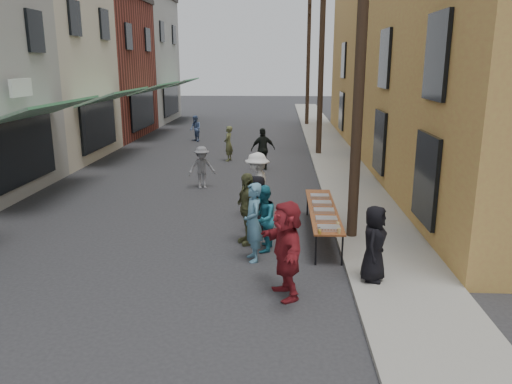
# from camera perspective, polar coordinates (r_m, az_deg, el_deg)

# --- Properties ---
(ground) EXTENTS (120.00, 120.00, 0.00)m
(ground) POSITION_cam_1_polar(r_m,az_deg,el_deg) (10.42, -11.30, -10.47)
(ground) COLOR #28282B
(ground) RESTS_ON ground
(sidewalk) EXTENTS (2.20, 60.00, 0.10)m
(sidewalk) POSITION_cam_1_polar(r_m,az_deg,el_deg) (24.65, 8.76, 4.30)
(sidewalk) COLOR gray
(sidewalk) RESTS_ON ground
(storefront_row) EXTENTS (8.00, 37.00, 9.00)m
(storefront_row) POSITION_cam_1_polar(r_m,az_deg,el_deg) (27.14, -25.12, 12.72)
(storefront_row) COLOR maroon
(storefront_row) RESTS_ON ground
(building_ochre) EXTENTS (10.00, 28.00, 10.00)m
(building_ochre) POSITION_cam_1_polar(r_m,az_deg,el_deg) (24.70, 24.19, 14.81)
(building_ochre) COLOR #BB7D42
(building_ochre) RESTS_ON ground
(utility_pole_near) EXTENTS (0.26, 0.26, 9.00)m
(utility_pole_near) POSITION_cam_1_polar(r_m,az_deg,el_deg) (12.27, 11.86, 14.92)
(utility_pole_near) COLOR #2D2116
(utility_pole_near) RESTS_ON ground
(utility_pole_mid) EXTENTS (0.26, 0.26, 9.00)m
(utility_pole_mid) POSITION_cam_1_polar(r_m,az_deg,el_deg) (24.21, 7.48, 14.76)
(utility_pole_mid) COLOR #2D2116
(utility_pole_mid) RESTS_ON ground
(utility_pole_far) EXTENTS (0.26, 0.26, 9.00)m
(utility_pole_far) POSITION_cam_1_polar(r_m,az_deg,el_deg) (36.18, 5.99, 14.69)
(utility_pole_far) COLOR #2D2116
(utility_pole_far) RESTS_ON ground
(serving_table) EXTENTS (0.70, 4.00, 0.75)m
(serving_table) POSITION_cam_1_polar(r_m,az_deg,el_deg) (12.84, 7.65, -2.08)
(serving_table) COLOR brown
(serving_table) RESTS_ON ground
(catering_tray_sausage) EXTENTS (0.50, 0.33, 0.08)m
(catering_tray_sausage) POSITION_cam_1_polar(r_m,az_deg,el_deg) (11.25, 8.32, -4.10)
(catering_tray_sausage) COLOR maroon
(catering_tray_sausage) RESTS_ON serving_table
(catering_tray_foil_b) EXTENTS (0.50, 0.33, 0.08)m
(catering_tray_foil_b) POSITION_cam_1_polar(r_m,az_deg,el_deg) (11.86, 8.04, -3.10)
(catering_tray_foil_b) COLOR #B2B2B7
(catering_tray_foil_b) RESTS_ON serving_table
(catering_tray_buns) EXTENTS (0.50, 0.33, 0.08)m
(catering_tray_buns) POSITION_cam_1_polar(r_m,az_deg,el_deg) (12.53, 7.77, -2.13)
(catering_tray_buns) COLOR tan
(catering_tray_buns) RESTS_ON serving_table
(catering_tray_foil_d) EXTENTS (0.50, 0.33, 0.08)m
(catering_tray_foil_d) POSITION_cam_1_polar(r_m,az_deg,el_deg) (13.20, 7.52, -1.26)
(catering_tray_foil_d) COLOR #B2B2B7
(catering_tray_foil_d) RESTS_ON serving_table
(catering_tray_buns_end) EXTENTS (0.50, 0.33, 0.08)m
(catering_tray_buns_end) POSITION_cam_1_polar(r_m,az_deg,el_deg) (13.87, 7.30, -0.48)
(catering_tray_buns_end) COLOR tan
(catering_tray_buns_end) RESTS_ON serving_table
(condiment_jar_a) EXTENTS (0.07, 0.07, 0.08)m
(condiment_jar_a) POSITION_cam_1_polar(r_m,az_deg,el_deg) (10.94, 7.31, -4.60)
(condiment_jar_a) COLOR #A57F26
(condiment_jar_a) RESTS_ON serving_table
(condiment_jar_b) EXTENTS (0.07, 0.07, 0.08)m
(condiment_jar_b) POSITION_cam_1_polar(r_m,az_deg,el_deg) (11.04, 7.27, -4.43)
(condiment_jar_b) COLOR #A57F26
(condiment_jar_b) RESTS_ON serving_table
(condiment_jar_c) EXTENTS (0.07, 0.07, 0.08)m
(condiment_jar_c) POSITION_cam_1_polar(r_m,az_deg,el_deg) (11.13, 7.24, -4.26)
(condiment_jar_c) COLOR #A57F26
(condiment_jar_c) RESTS_ON serving_table
(cup_stack) EXTENTS (0.08, 0.08, 0.12)m
(cup_stack) POSITION_cam_1_polar(r_m,az_deg,el_deg) (11.02, 9.48, -4.43)
(cup_stack) COLOR tan
(cup_stack) RESTS_ON serving_table
(guest_front_a) EXTENTS (0.54, 0.78, 1.54)m
(guest_front_a) POSITION_cam_1_polar(r_m,az_deg,el_deg) (13.03, 0.17, -1.43)
(guest_front_a) COLOR black
(guest_front_a) RESTS_ON ground
(guest_front_b) EXTENTS (0.61, 0.75, 1.80)m
(guest_front_b) POSITION_cam_1_polar(r_m,az_deg,el_deg) (11.16, -0.33, -3.49)
(guest_front_b) COLOR teal
(guest_front_b) RESTS_ON ground
(guest_front_c) EXTENTS (0.69, 0.84, 1.60)m
(guest_front_c) POSITION_cam_1_polar(r_m,az_deg,el_deg) (11.76, 0.77, -3.06)
(guest_front_c) COLOR teal
(guest_front_c) RESTS_ON ground
(guest_front_d) EXTENTS (0.91, 1.34, 1.92)m
(guest_front_d) POSITION_cam_1_polar(r_m,az_deg,el_deg) (14.22, 0.14, 0.72)
(guest_front_d) COLOR silver
(guest_front_d) RESTS_ON ground
(guest_front_e) EXTENTS (0.88, 1.13, 1.79)m
(guest_front_e) POSITION_cam_1_polar(r_m,az_deg,el_deg) (12.22, -1.00, -1.91)
(guest_front_e) COLOR brown
(guest_front_e) RESTS_ON ground
(guest_queue_back) EXTENTS (1.07, 1.85, 1.90)m
(guest_queue_back) POSITION_cam_1_polar(r_m,az_deg,el_deg) (9.47, 3.49, -6.56)
(guest_queue_back) COLOR maroon
(guest_queue_back) RESTS_ON ground
(server) EXTENTS (0.74, 0.89, 1.55)m
(server) POSITION_cam_1_polar(r_m,az_deg,el_deg) (10.23, 13.35, -5.74)
(server) COLOR black
(server) RESTS_ON sidewalk
(passerby_left) EXTENTS (1.11, 0.88, 1.51)m
(passerby_left) POSITION_cam_1_polar(r_m,az_deg,el_deg) (17.85, -6.20, 2.81)
(passerby_left) COLOR slate
(passerby_left) RESTS_ON ground
(passerby_mid) EXTENTS (1.11, 0.72, 1.76)m
(passerby_mid) POSITION_cam_1_polar(r_m,az_deg,el_deg) (20.80, 0.80, 4.91)
(passerby_mid) COLOR black
(passerby_mid) RESTS_ON ground
(passerby_right) EXTENTS (0.48, 0.64, 1.60)m
(passerby_right) POSITION_cam_1_polar(r_m,az_deg,el_deg) (22.83, -3.17, 5.55)
(passerby_right) COLOR brown
(passerby_right) RESTS_ON ground
(passerby_far) EXTENTS (0.87, 0.91, 1.47)m
(passerby_far) POSITION_cam_1_polar(r_m,az_deg,el_deg) (28.83, -6.93, 7.21)
(passerby_far) COLOR #526B9F
(passerby_far) RESTS_ON ground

